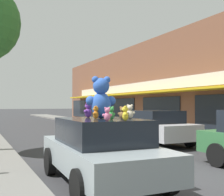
{
  "coord_description": "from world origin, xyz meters",
  "views": [
    {
      "loc": [
        -5.06,
        -5.73,
        1.83
      ],
      "look_at": [
        -0.66,
        3.25,
        2.08
      ],
      "focal_mm": 45.0,
      "sensor_mm": 36.0,
      "label": 1
    }
  ],
  "objects_px": {
    "teddy_bear_green": "(111,113)",
    "teddy_bear_brown": "(122,113)",
    "teddy_bear_giant": "(101,98)",
    "teddy_bear_pink": "(107,114)",
    "teddy_bear_cream": "(130,112)",
    "parked_car_far_center": "(152,126)",
    "teddy_bear_purple": "(88,110)",
    "teddy_bear_yellow": "(125,114)",
    "teddy_bear_orange": "(96,113)",
    "plush_art_car": "(101,149)"
  },
  "relations": [
    {
      "from": "teddy_bear_purple",
      "to": "teddy_bear_orange",
      "type": "bearing_deg",
      "value": 49.34
    },
    {
      "from": "teddy_bear_cream",
      "to": "teddy_bear_purple",
      "type": "height_order",
      "value": "teddy_bear_purple"
    },
    {
      "from": "teddy_bear_purple",
      "to": "teddy_bear_brown",
      "type": "bearing_deg",
      "value": 81.06
    },
    {
      "from": "teddy_bear_cream",
      "to": "teddy_bear_yellow",
      "type": "bearing_deg",
      "value": 98.11
    },
    {
      "from": "plush_art_car",
      "to": "teddy_bear_giant",
      "type": "bearing_deg",
      "value": 69.56
    },
    {
      "from": "plush_art_car",
      "to": "teddy_bear_cream",
      "type": "distance_m",
      "value": 1.1
    },
    {
      "from": "parked_car_far_center",
      "to": "teddy_bear_giant",
      "type": "bearing_deg",
      "value": -134.49
    },
    {
      "from": "plush_art_car",
      "to": "teddy_bear_yellow",
      "type": "xyz_separation_m",
      "value": [
        0.08,
        -1.02,
        0.85
      ]
    },
    {
      "from": "teddy_bear_giant",
      "to": "teddy_bear_pink",
      "type": "distance_m",
      "value": 1.12
    },
    {
      "from": "teddy_bear_yellow",
      "to": "teddy_bear_orange",
      "type": "relative_size",
      "value": 1.01
    },
    {
      "from": "teddy_bear_orange",
      "to": "teddy_bear_brown",
      "type": "bearing_deg",
      "value": 99.24
    },
    {
      "from": "teddy_bear_pink",
      "to": "parked_car_far_center",
      "type": "bearing_deg",
      "value": -111.94
    },
    {
      "from": "teddy_bear_green",
      "to": "parked_car_far_center",
      "type": "relative_size",
      "value": 0.06
    },
    {
      "from": "teddy_bear_yellow",
      "to": "teddy_bear_cream",
      "type": "bearing_deg",
      "value": 169.1
    },
    {
      "from": "teddy_bear_cream",
      "to": "teddy_bear_green",
      "type": "bearing_deg",
      "value": 66.96
    },
    {
      "from": "teddy_bear_giant",
      "to": "teddy_bear_orange",
      "type": "xyz_separation_m",
      "value": [
        -0.2,
        -0.15,
        -0.34
      ]
    },
    {
      "from": "plush_art_car",
      "to": "teddy_bear_orange",
      "type": "relative_size",
      "value": 14.21
    },
    {
      "from": "teddy_bear_purple",
      "to": "parked_car_far_center",
      "type": "bearing_deg",
      "value": -174.69
    },
    {
      "from": "teddy_bear_purple",
      "to": "parked_car_far_center",
      "type": "relative_size",
      "value": 0.08
    },
    {
      "from": "teddy_bear_giant",
      "to": "teddy_bear_cream",
      "type": "height_order",
      "value": "teddy_bear_giant"
    },
    {
      "from": "teddy_bear_giant",
      "to": "plush_art_car",
      "type": "bearing_deg",
      "value": 79.71
    },
    {
      "from": "teddy_bear_green",
      "to": "plush_art_car",
      "type": "bearing_deg",
      "value": -105.65
    },
    {
      "from": "teddy_bear_giant",
      "to": "teddy_bear_orange",
      "type": "relative_size",
      "value": 3.32
    },
    {
      "from": "plush_art_car",
      "to": "teddy_bear_purple",
      "type": "distance_m",
      "value": 1.05
    },
    {
      "from": "teddy_bear_brown",
      "to": "teddy_bear_purple",
      "type": "bearing_deg",
      "value": -24.01
    },
    {
      "from": "parked_car_far_center",
      "to": "teddy_bear_pink",
      "type": "bearing_deg",
      "value": -130.85
    },
    {
      "from": "teddy_bear_green",
      "to": "teddy_bear_pink",
      "type": "bearing_deg",
      "value": 39.8
    },
    {
      "from": "teddy_bear_purple",
      "to": "plush_art_car",
      "type": "bearing_deg",
      "value": 65.69
    },
    {
      "from": "teddy_bear_purple",
      "to": "teddy_bear_yellow",
      "type": "relative_size",
      "value": 1.27
    },
    {
      "from": "teddy_bear_green",
      "to": "teddy_bear_brown",
      "type": "distance_m",
      "value": 0.49
    },
    {
      "from": "plush_art_car",
      "to": "teddy_bear_giant",
      "type": "distance_m",
      "value": 1.19
    },
    {
      "from": "teddy_bear_cream",
      "to": "teddy_bear_pink",
      "type": "distance_m",
      "value": 0.97
    },
    {
      "from": "teddy_bear_yellow",
      "to": "parked_car_far_center",
      "type": "bearing_deg",
      "value": 167.34
    },
    {
      "from": "teddy_bear_green",
      "to": "parked_car_far_center",
      "type": "xyz_separation_m",
      "value": [
        4.81,
        5.55,
        -0.8
      ]
    },
    {
      "from": "teddy_bear_giant",
      "to": "teddy_bear_orange",
      "type": "distance_m",
      "value": 0.42
    },
    {
      "from": "teddy_bear_giant",
      "to": "teddy_bear_pink",
      "type": "relative_size",
      "value": 3.61
    },
    {
      "from": "teddy_bear_purple",
      "to": "teddy_bear_brown",
      "type": "distance_m",
      "value": 1.04
    },
    {
      "from": "plush_art_car",
      "to": "teddy_bear_cream",
      "type": "height_order",
      "value": "teddy_bear_cream"
    },
    {
      "from": "plush_art_car",
      "to": "teddy_bear_yellow",
      "type": "distance_m",
      "value": 1.33
    },
    {
      "from": "teddy_bear_giant",
      "to": "teddy_bear_green",
      "type": "bearing_deg",
      "value": 95.73
    },
    {
      "from": "teddy_bear_giant",
      "to": "teddy_bear_orange",
      "type": "height_order",
      "value": "teddy_bear_giant"
    },
    {
      "from": "teddy_bear_cream",
      "to": "teddy_bear_brown",
      "type": "relative_size",
      "value": 1.15
    },
    {
      "from": "teddy_bear_yellow",
      "to": "teddy_bear_green",
      "type": "bearing_deg",
      "value": -136.01
    },
    {
      "from": "teddy_bear_green",
      "to": "teddy_bear_brown",
      "type": "relative_size",
      "value": 1.01
    },
    {
      "from": "teddy_bear_cream",
      "to": "teddy_bear_brown",
      "type": "bearing_deg",
      "value": 39.19
    },
    {
      "from": "teddy_bear_green",
      "to": "teddy_bear_orange",
      "type": "height_order",
      "value": "teddy_bear_orange"
    },
    {
      "from": "teddy_bear_yellow",
      "to": "teddy_bear_orange",
      "type": "bearing_deg",
      "value": -140.32
    },
    {
      "from": "teddy_bear_giant",
      "to": "teddy_bear_orange",
      "type": "bearing_deg",
      "value": 49.96
    },
    {
      "from": "teddy_bear_giant",
      "to": "teddy_bear_yellow",
      "type": "height_order",
      "value": "teddy_bear_giant"
    },
    {
      "from": "teddy_bear_giant",
      "to": "teddy_bear_yellow",
      "type": "relative_size",
      "value": 3.29
    }
  ]
}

